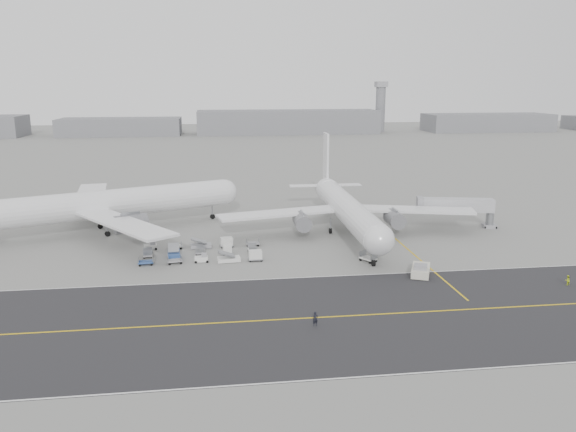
{
  "coord_description": "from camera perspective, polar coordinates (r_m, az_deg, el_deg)",
  "views": [
    {
      "loc": [
        -5.37,
        -86.11,
        30.32
      ],
      "look_at": [
        7.55,
        12.0,
        6.81
      ],
      "focal_mm": 35.0,
      "sensor_mm": 36.0,
      "label": 1
    }
  ],
  "objects": [
    {
      "name": "jet_bridge",
      "position": [
        125.67,
        16.74,
        0.92
      ],
      "size": [
        17.2,
        6.62,
        6.42
      ],
      "rotation": [
        0.0,
        0.0,
        -0.22
      ],
      "color": "gray",
      "rests_on": "ground"
    },
    {
      "name": "taxiway",
      "position": [
        75.29,
        1.09,
        -10.38
      ],
      "size": [
        220.0,
        59.0,
        0.03
      ],
      "color": "#2A292C",
      "rests_on": "ground"
    },
    {
      "name": "airliner_a",
      "position": [
        121.64,
        -18.22,
        1.14
      ],
      "size": [
        57.02,
        55.86,
        20.7
      ],
      "rotation": [
        0.0,
        0.0,
        1.96
      ],
      "color": "white",
      "rests_on": "ground"
    },
    {
      "name": "control_tower",
      "position": [
        366.85,
        9.37,
        10.99
      ],
      "size": [
        7.0,
        7.0,
        31.25
      ],
      "color": "gray",
      "rests_on": "ground"
    },
    {
      "name": "stray_dolly",
      "position": [
        99.04,
        8.14,
        -4.6
      ],
      "size": [
        3.05,
        3.37,
        1.77
      ],
      "primitive_type": null,
      "rotation": [
        0.0,
        0.0,
        0.58
      ],
      "color": "silver",
      "rests_on": "ground"
    },
    {
      "name": "airliner_b",
      "position": [
        115.43,
        5.94,
        0.81
      ],
      "size": [
        53.41,
        54.01,
        18.63
      ],
      "rotation": [
        0.0,
        0.0,
        -0.01
      ],
      "color": "white",
      "rests_on": "ground"
    },
    {
      "name": "pushback_tug",
      "position": [
        93.45,
        13.33,
        -5.37
      ],
      "size": [
        4.78,
        7.48,
        2.16
      ],
      "rotation": [
        0.0,
        0.0,
        -0.41
      ],
      "color": "beige",
      "rests_on": "ground"
    },
    {
      "name": "horizon_buildings",
      "position": [
        349.23,
        -1.68,
        8.38
      ],
      "size": [
        520.0,
        28.0,
        28.0
      ],
      "primitive_type": null,
      "color": "gray",
      "rests_on": "ground"
    },
    {
      "name": "ground",
      "position": [
        91.45,
        -3.73,
        -6.03
      ],
      "size": [
        700.0,
        700.0,
        0.0
      ],
      "primitive_type": "plane",
      "color": "gray",
      "rests_on": "ground"
    },
    {
      "name": "ground_crew_a",
      "position": [
        72.9,
        2.8,
        -10.4
      ],
      "size": [
        0.78,
        0.59,
        1.92
      ],
      "primitive_type": "imported",
      "rotation": [
        0.0,
        0.0,
        0.2
      ],
      "color": "black",
      "rests_on": "ground"
    },
    {
      "name": "ground_crew_b",
      "position": [
        96.77,
        26.52,
        -5.85
      ],
      "size": [
        0.87,
        0.73,
        1.61
      ],
      "primitive_type": "imported",
      "rotation": [
        0.0,
        0.0,
        3.31
      ],
      "color": "#C3D819",
      "rests_on": "ground"
    },
    {
      "name": "gse_cluster",
      "position": [
        103.0,
        -8.75,
        -3.91
      ],
      "size": [
        27.27,
        17.89,
        1.95
      ],
      "primitive_type": null,
      "rotation": [
        0.0,
        0.0,
        0.06
      ],
      "color": "#949499",
      "rests_on": "ground"
    }
  ]
}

